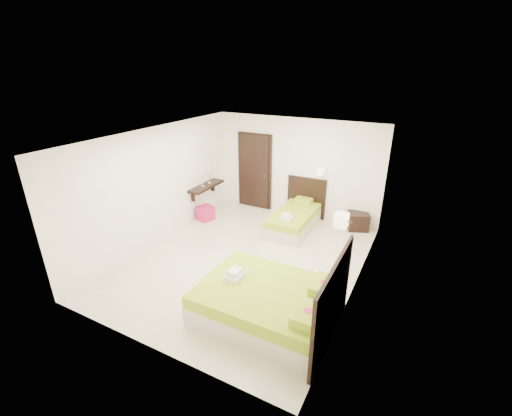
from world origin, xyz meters
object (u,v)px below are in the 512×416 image
at_px(bed_single, 295,218).
at_px(bed_double, 272,302).
at_px(ottoman, 205,213).
at_px(nightstand, 358,221).

bearing_deg(bed_single, bed_double, -74.56).
relative_size(bed_single, ottoman, 4.72).
xyz_separation_m(bed_single, bed_double, (0.92, -3.32, 0.05)).
relative_size(bed_single, bed_double, 0.82).
bearing_deg(nightstand, ottoman, 176.87).
xyz_separation_m(bed_single, nightstand, (1.43, 0.64, -0.05)).
distance_m(bed_single, nightstand, 1.56).
distance_m(bed_double, nightstand, 3.99).
bearing_deg(nightstand, bed_double, -119.83).
relative_size(bed_double, nightstand, 4.37).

